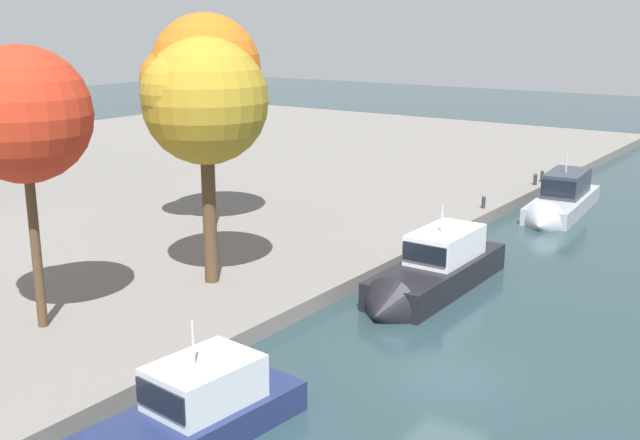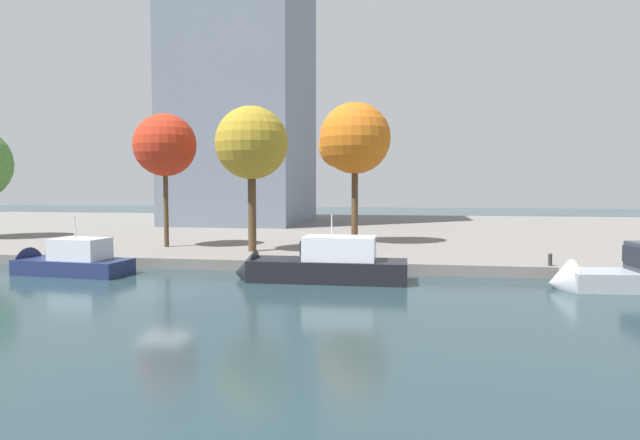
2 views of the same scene
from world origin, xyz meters
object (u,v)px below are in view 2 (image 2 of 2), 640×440
motor_yacht_2 (319,269)px  tree_1 (353,138)px  motor_yacht_1 (65,265)px  tree_0 (165,145)px  tree_2 (250,142)px  mooring_bollard_1 (550,259)px  office_tower (243,54)px

motor_yacht_2 → tree_1: (0.49, 14.30, 8.66)m
motor_yacht_2 → motor_yacht_1: bearing=0.0°
motor_yacht_1 → motor_yacht_2: size_ratio=0.81×
motor_yacht_2 → tree_1: size_ratio=0.87×
tree_0 → tree_2: (7.34, -1.74, -0.01)m
motor_yacht_1 → tree_1: bearing=-133.6°
motor_yacht_1 → mooring_bollard_1: (29.50, 3.57, 0.52)m
mooring_bollard_1 → tree_1: 18.83m
tree_0 → tree_1: 14.99m
tree_2 → motor_yacht_1: bearing=-141.0°
motor_yacht_2 → tree_2: 12.75m
tree_0 → tree_1: size_ratio=0.89×
office_tower → tree_1: bearing=-55.0°
mooring_bollard_1 → tree_0: bearing=167.5°
office_tower → mooring_bollard_1: bearing=-49.4°
tree_0 → tree_2: tree_2 is taller
motor_yacht_2 → tree_1: tree_1 is taller
motor_yacht_2 → tree_0: tree_0 is taller
tree_0 → tree_2: 7.54m
tree_0 → tree_2: bearing=-13.3°
motor_yacht_1 → tree_2: 14.82m
motor_yacht_1 → mooring_bollard_1: size_ratio=10.69×
motor_yacht_2 → tree_2: tree_2 is taller
motor_yacht_1 → motor_yacht_2: bearing=-174.3°
motor_yacht_2 → mooring_bollard_1: (13.49, 3.46, 0.39)m
tree_0 → office_tower: 31.79m
mooring_bollard_1 → tree_2: size_ratio=0.07×
tree_0 → mooring_bollard_1: bearing=-12.5°
tree_0 → office_tower: size_ratio=0.23×
tree_0 → motor_yacht_1: bearing=-103.7°
tree_2 → motor_yacht_2: bearing=-50.6°
motor_yacht_1 → office_tower: (-0.09, 38.13, 21.80)m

